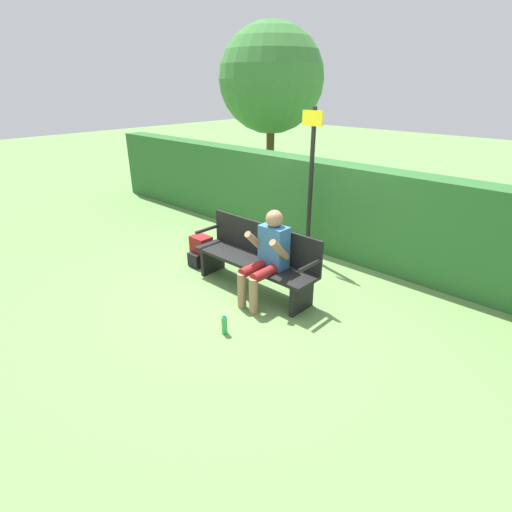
{
  "coord_description": "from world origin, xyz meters",
  "views": [
    {
      "loc": [
        3.42,
        -3.62,
        2.71
      ],
      "look_at": [
        0.15,
        -0.1,
        0.59
      ],
      "focal_mm": 28.0,
      "sensor_mm": 36.0,
      "label": 1
    }
  ],
  "objects": [
    {
      "name": "ground_plane",
      "position": [
        0.0,
        0.0,
        0.0
      ],
      "size": [
        40.0,
        40.0,
        0.0
      ],
      "primitive_type": "plane",
      "color": "#668E4C"
    },
    {
      "name": "hedge_back",
      "position": [
        0.0,
        1.96,
        0.75
      ],
      "size": [
        12.0,
        0.47,
        1.51
      ],
      "color": "#2D662D",
      "rests_on": "ground"
    },
    {
      "name": "park_bench",
      "position": [
        0.0,
        0.07,
        0.47
      ],
      "size": [
        1.93,
        0.48,
        0.92
      ],
      "color": "black",
      "rests_on": "ground"
    },
    {
      "name": "person_seated",
      "position": [
        0.33,
        -0.07,
        0.67
      ],
      "size": [
        0.51,
        0.67,
        1.22
      ],
      "color": "#336699",
      "rests_on": "ground"
    },
    {
      "name": "backpack",
      "position": [
        -1.19,
        0.05,
        0.22
      ],
      "size": [
        0.31,
        0.32,
        0.47
      ],
      "color": "maroon",
      "rests_on": "ground"
    },
    {
      "name": "water_bottle",
      "position": [
        0.5,
        -1.01,
        0.11
      ],
      "size": [
        0.07,
        0.07,
        0.24
      ],
      "color": "green",
      "rests_on": "ground"
    },
    {
      "name": "signpost",
      "position": [
        -0.13,
        1.44,
        1.32
      ],
      "size": [
        0.35,
        0.09,
        2.37
      ],
      "color": "black",
      "rests_on": "ground"
    },
    {
      "name": "tree",
      "position": [
        -4.66,
        5.71,
        2.74
      ],
      "size": [
        2.97,
        2.97,
        4.24
      ],
      "color": "#4C3823",
      "rests_on": "ground"
    }
  ]
}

